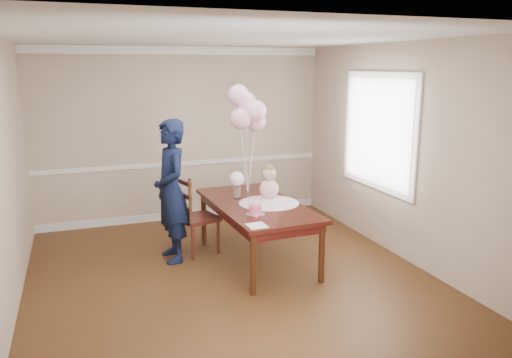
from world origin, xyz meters
name	(u,v)px	position (x,y,z in m)	size (l,w,h in m)	color
floor	(231,278)	(0.00, 0.00, 0.00)	(4.50, 5.00, 0.00)	#351D0D
ceiling	(228,37)	(0.00, 0.00, 2.70)	(4.50, 5.00, 0.02)	silver
wall_back	(183,135)	(0.00, 2.50, 1.35)	(4.50, 0.02, 2.70)	tan
wall_front	(344,234)	(0.00, -2.50, 1.35)	(4.50, 0.02, 2.70)	tan
wall_left	(3,179)	(-2.25, 0.00, 1.35)	(0.02, 5.00, 2.70)	tan
wall_right	(402,152)	(2.25, 0.00, 1.35)	(0.02, 5.00, 2.70)	tan
chair_rail_trim	(184,163)	(0.00, 2.49, 0.90)	(4.50, 0.02, 0.07)	silver
crown_molding	(180,50)	(0.00, 2.49, 2.63)	(4.50, 0.02, 0.12)	white
baseboard_trim	(186,214)	(0.00, 2.49, 0.06)	(4.50, 0.02, 0.12)	silver
window_frame	(378,131)	(2.23, 0.50, 1.55)	(0.02, 1.66, 1.56)	white
window_blinds	(377,131)	(2.21, 0.50, 1.55)	(0.01, 1.50, 1.40)	white
dining_table_top	(256,205)	(0.47, 0.43, 0.72)	(0.99, 1.98, 0.05)	black
table_apron	(256,211)	(0.47, 0.43, 0.64)	(0.89, 1.88, 0.10)	black
table_leg_fl	(253,264)	(0.10, -0.50, 0.35)	(0.07, 0.07, 0.69)	black
table_leg_fr	(322,253)	(0.93, -0.46, 0.35)	(0.07, 0.07, 0.69)	black
table_leg_bl	(204,217)	(0.02, 1.33, 0.35)	(0.07, 0.07, 0.69)	black
table_leg_br	(259,211)	(0.85, 1.36, 0.35)	(0.07, 0.07, 0.69)	black
baby_skirt	(269,199)	(0.62, 0.39, 0.79)	(0.75, 0.75, 0.10)	#DCA2C1
baby_torso	(269,189)	(0.62, 0.39, 0.92)	(0.24, 0.24, 0.24)	pink
baby_head	(269,174)	(0.62, 0.39, 1.11)	(0.17, 0.17, 0.17)	#D29D91
baby_hair	(269,169)	(0.62, 0.39, 1.17)	(0.12, 0.12, 0.12)	brown
cake_platter	(255,214)	(0.29, -0.02, 0.75)	(0.22, 0.22, 0.01)	silver
birthday_cake	(255,210)	(0.29, -0.02, 0.80)	(0.15, 0.15, 0.10)	#D74463
cake_flower_a	(255,204)	(0.29, -0.02, 0.87)	(0.03, 0.03, 0.03)	silver
cake_flower_b	(257,204)	(0.32, 0.00, 0.87)	(0.03, 0.03, 0.03)	silver
rose_vase_near	(237,192)	(0.31, 0.72, 0.82)	(0.10, 0.10, 0.16)	white
roses_near	(237,179)	(0.31, 0.72, 1.00)	(0.19, 0.19, 0.19)	white
napkin	(257,226)	(0.16, -0.42, 0.75)	(0.20, 0.20, 0.01)	white
balloon_weight	(248,191)	(0.55, 0.98, 0.75)	(0.04, 0.04, 0.02)	silver
balloon_a	(240,119)	(0.45, 0.98, 1.74)	(0.28, 0.28, 0.28)	#EBA7BF
balloon_b	(256,111)	(0.65, 0.94, 1.83)	(0.28, 0.28, 0.28)	#FFB4DC
balloon_c	(246,103)	(0.56, 1.08, 1.93)	(0.28, 0.28, 0.28)	#FFB4C5
balloon_d	(238,95)	(0.46, 1.10, 2.03)	(0.28, 0.28, 0.28)	#FFB4DB
balloon_e	(256,121)	(0.69, 1.07, 1.69)	(0.28, 0.28, 0.28)	#F3ACC2
balloon_ribbon_a	(244,161)	(0.50, 0.98, 1.17)	(0.00, 0.00, 0.83)	white
balloon_ribbon_b	(252,157)	(0.60, 0.96, 1.22)	(0.00, 0.00, 0.93)	white
balloon_ribbon_c	(247,153)	(0.56, 1.03, 1.27)	(0.00, 0.00, 1.03)	white
balloon_ribbon_d	(243,150)	(0.51, 1.04, 1.32)	(0.00, 0.00, 1.13)	white
balloon_ribbon_e	(252,162)	(0.62, 1.03, 1.15)	(0.00, 0.00, 0.78)	white
dining_chair_seat	(198,218)	(-0.15, 0.93, 0.47)	(0.46, 0.46, 0.05)	#38130F
chair_leg_fl	(193,243)	(-0.28, 0.70, 0.22)	(0.04, 0.04, 0.45)	#3E1711
chair_leg_fr	(218,237)	(0.08, 0.80, 0.22)	(0.04, 0.04, 0.45)	#36130E
chair_leg_bl	(179,235)	(-0.39, 1.06, 0.22)	(0.04, 0.04, 0.45)	#38190F
chair_leg_br	(204,230)	(-0.02, 1.16, 0.22)	(0.04, 0.04, 0.45)	#39170F
chair_back_post_l	(190,201)	(-0.30, 0.69, 0.77)	(0.04, 0.04, 0.58)	#3E2310
chair_back_post_r	(176,195)	(-0.41, 1.06, 0.77)	(0.04, 0.04, 0.58)	#35130E
chair_slat_low	(183,208)	(-0.36, 0.87, 0.65)	(0.03, 0.42, 0.05)	#3D1910
chair_slat_mid	(183,195)	(-0.36, 0.87, 0.81)	(0.03, 0.42, 0.05)	#3C1710
chair_slat_top	(183,182)	(-0.36, 0.87, 0.98)	(0.03, 0.42, 0.05)	black
woman	(171,191)	(-0.51, 0.81, 0.89)	(0.65, 0.43, 1.78)	black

